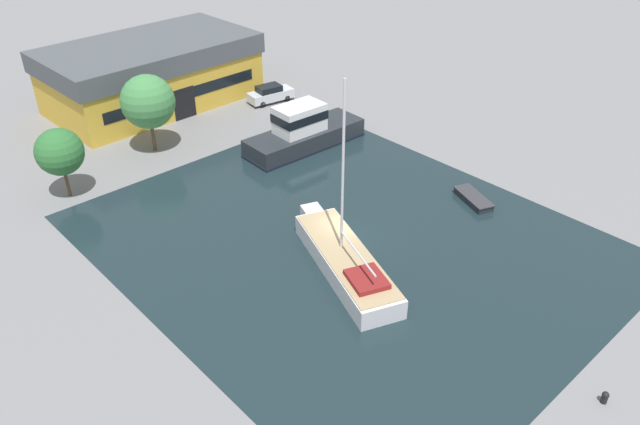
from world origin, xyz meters
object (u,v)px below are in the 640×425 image
Objects in this scene: sailboat_moored at (345,260)px; small_dinghy at (473,199)px; quay_tree_by_water at (60,152)px; parked_car at (270,94)px; warehouse_building at (152,73)px; quay_tree_near_building at (148,102)px; motor_cruiser at (303,132)px.

small_dinghy is (12.47, -0.58, -0.47)m from sailboat_moored.
quay_tree_by_water is 0.44× the size of sailboat_moored.
parked_car is 0.39× the size of sailboat_moored.
warehouse_building reaches higher than small_dinghy.
quay_tree_near_building reaches higher than warehouse_building.
warehouse_building is 32.06m from sailboat_moored.
sailboat_moored is 1.12× the size of motor_cruiser.
sailboat_moored is at bearing -160.81° from small_dinghy.
parked_car is (13.70, 1.61, -3.43)m from quay_tree_near_building.
quay_tree_near_building is 0.60× the size of motor_cruiser.
parked_car is at bearing 109.16° from small_dinghy.
parked_car is at bearing -43.39° from warehouse_building.
quay_tree_by_water is 0.49× the size of motor_cruiser.
sailboat_moored is (0.06, -22.47, -3.54)m from quay_tree_near_building.
warehouse_building is 10.61m from quay_tree_near_building.
quay_tree_by_water reaches higher than parked_car.
quay_tree_by_water reaches higher than small_dinghy.
quay_tree_by_water is 22.64m from parked_car.
motor_cruiser is at bearing -39.87° from quay_tree_near_building.
quay_tree_near_building is at bearing 15.45° from quay_tree_by_water.
motor_cruiser is at bearing -14.91° from parked_car.
quay_tree_near_building is 1.39× the size of parked_car.
sailboat_moored is (-13.63, -24.08, -0.11)m from parked_car.
motor_cruiser is (17.95, -5.62, -2.18)m from quay_tree_by_water.
sailboat_moored is at bearing 149.22° from motor_cruiser.
motor_cruiser is 2.91× the size of small_dinghy.
small_dinghy is at bearing 18.42° from sailboat_moored.
sailboat_moored is 17.34m from motor_cruiser.
sailboat_moored is at bearing -89.84° from quay_tree_near_building.
quay_tree_near_building is at bearing 140.39° from small_dinghy.
small_dinghy is (12.53, -23.05, -4.01)m from quay_tree_near_building.
quay_tree_near_building reaches higher than parked_car.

